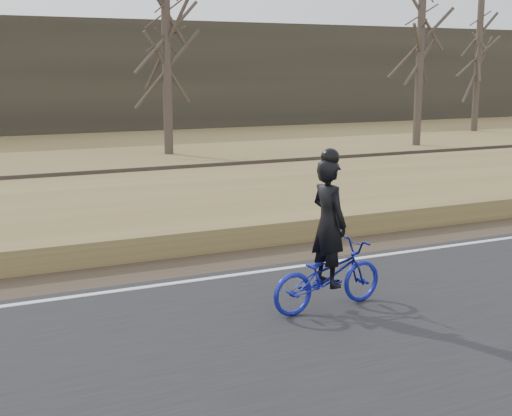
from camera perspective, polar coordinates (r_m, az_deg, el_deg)
name	(u,v)px	position (r m, az deg, el deg)	size (l,w,h in m)	color
ground	(268,278)	(11.93, 0.99, -5.62)	(120.00, 120.00, 0.00)	olive
road	(351,324)	(9.87, 7.57, -9.19)	(120.00, 6.00, 0.06)	black
edge_line	(263,271)	(12.08, 0.57, -5.07)	(120.00, 0.12, 0.01)	silver
shoulder	(239,260)	(12.97, -1.38, -4.15)	(120.00, 1.60, 0.04)	#473A2B
embankment	(183,218)	(15.63, -5.89, -0.79)	(120.00, 5.00, 0.44)	olive
ballast	(134,191)	(19.19, -9.72, 1.36)	(120.00, 3.00, 0.45)	slate
railroad	(134,180)	(19.14, -9.75, 2.25)	(120.00, 2.40, 0.29)	black
treeline_backdrop	(17,76)	(40.54, -18.58, 9.99)	(120.00, 4.00, 6.00)	#383328
cyclist	(328,258)	(10.14, 5.79, -4.03)	(1.89, 0.83, 2.30)	#151C96
bare_tree_center	(167,60)	(29.01, -7.15, 11.64)	(0.36, 0.36, 7.44)	#4D4038
bare_tree_right	(420,63)	(32.91, 12.96, 11.27)	(0.36, 0.36, 7.30)	#4D4038
bare_tree_far_right	(478,66)	(41.20, 17.31, 10.76)	(0.36, 0.36, 6.99)	#4D4038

